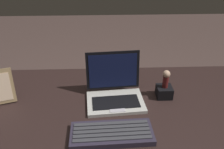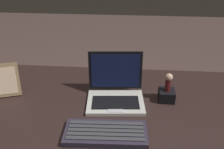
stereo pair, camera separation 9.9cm
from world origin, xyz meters
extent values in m
cube|color=black|center=(0.00, 0.00, 0.70)|extent=(1.74, 0.66, 0.04)
cylinder|color=black|center=(0.81, 0.27, 0.34)|extent=(0.06, 0.06, 0.68)
cube|color=beige|center=(0.08, -0.01, 0.72)|extent=(0.27, 0.20, 0.02)
cube|color=black|center=(0.08, -0.02, 0.73)|extent=(0.22, 0.12, 0.00)
cube|color=#BAB4BE|center=(0.09, -0.08, 0.73)|extent=(0.07, 0.03, 0.00)
cube|color=black|center=(0.08, 0.09, 0.84)|extent=(0.25, 0.05, 0.18)
cube|color=black|center=(0.08, 0.08, 0.84)|extent=(0.23, 0.04, 0.16)
cube|color=#59CCF2|center=(0.08, 0.08, 0.81)|extent=(0.21, 0.02, 0.01)
cube|color=#2A2534|center=(0.06, -0.22, 0.73)|extent=(0.32, 0.14, 0.02)
cube|color=#38383D|center=(0.06, -0.26, 0.74)|extent=(0.29, 0.03, 0.00)
cube|color=#38383D|center=(0.06, -0.24, 0.74)|extent=(0.29, 0.03, 0.00)
cube|color=#38383D|center=(0.06, -0.22, 0.74)|extent=(0.29, 0.03, 0.00)
cube|color=#38383D|center=(0.06, -0.20, 0.74)|extent=(0.29, 0.03, 0.00)
cube|color=#38383D|center=(0.06, -0.17, 0.74)|extent=(0.29, 0.03, 0.00)
cube|color=#90744E|center=(-0.45, 0.05, 0.73)|extent=(0.02, 0.02, 0.03)
cube|color=black|center=(0.32, 0.04, 0.74)|extent=(0.07, 0.07, 0.05)
cylinder|color=#541717|center=(0.32, 0.04, 0.80)|extent=(0.03, 0.03, 0.06)
sphere|color=tan|center=(0.32, 0.04, 0.84)|extent=(0.03, 0.03, 0.03)
camera|label=1|loc=(0.03, -0.87, 1.37)|focal=37.46mm
camera|label=2|loc=(0.13, -0.87, 1.37)|focal=37.46mm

